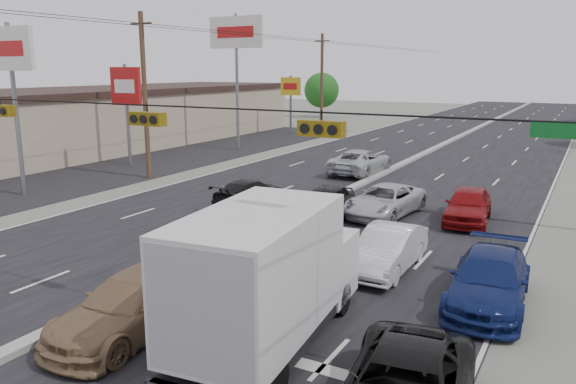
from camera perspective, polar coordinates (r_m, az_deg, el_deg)
name	(u,v)px	position (r m, az deg, el deg)	size (l,w,h in m)	color
ground	(119,303)	(17.49, -16.81, -10.74)	(200.00, 200.00, 0.00)	#606356
road_surface	(414,160)	(43.24, 12.68, 3.23)	(20.00, 160.00, 0.02)	black
center_median	(414,158)	(43.22, 12.69, 3.36)	(0.50, 160.00, 0.20)	gray
strip_mall	(110,119)	(52.39, -17.59, 7.06)	(12.00, 42.00, 4.60)	tan
parking_lot	(192,152)	(46.61, -9.69, 4.01)	(10.00, 42.00, 0.02)	black
utility_pole_left_b	(145,95)	(35.63, -14.33, 9.49)	(1.60, 0.30, 10.00)	#422D1E
utility_pole_left_c	(322,85)	(56.55, 3.45, 10.83)	(1.60, 0.30, 10.00)	#422D1E
traffic_signals	(144,117)	(15.20, -14.37, 7.40)	(25.00, 0.30, 0.54)	black
pole_sign_near	(11,62)	(32.85, -26.33, 11.73)	(3.50, 0.25, 9.00)	slate
pole_sign_mid	(126,92)	(40.91, -16.13, 9.74)	(2.60, 0.25, 7.00)	slate
pole_sign_billboard	(236,41)	(47.11, -5.29, 15.04)	(5.00, 0.25, 11.00)	slate
pole_sign_far	(291,91)	(58.16, 0.27, 10.21)	(2.20, 0.25, 6.00)	slate
tree_left_far	(322,90)	(78.73, 3.44, 10.28)	(4.80, 4.80, 6.12)	#382619
box_truck	(269,276)	(13.68, -1.94, -8.53)	(3.16, 7.27, 3.58)	black
tan_sedan	(134,304)	(15.32, -15.34, -10.94)	(2.15, 5.28, 1.53)	#896A4A
red_sedan	(263,234)	(20.70, -2.59, -4.33)	(1.59, 4.57, 1.50)	#A5150A
queue_car_a	(325,203)	(25.28, 3.77, -1.17)	(1.84, 4.57, 1.56)	black
queue_car_b	(388,250)	(19.33, 10.08, -5.80)	(1.56, 4.47, 1.47)	silver
queue_car_c	(385,201)	(26.40, 9.80, -0.91)	(2.34, 5.07, 1.41)	#B9BBC1
queue_car_d	(489,281)	(17.35, 19.75, -8.48)	(2.10, 5.16, 1.50)	navy
queue_car_e	(468,205)	(26.13, 17.82, -1.31)	(1.84, 4.56, 1.55)	maroon
oncoming_near	(249,193)	(28.06, -3.95, -0.06)	(1.82, 4.48, 1.30)	black
oncoming_far	(360,162)	(36.64, 7.37, 3.06)	(2.64, 5.72, 1.59)	#AFB3B7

